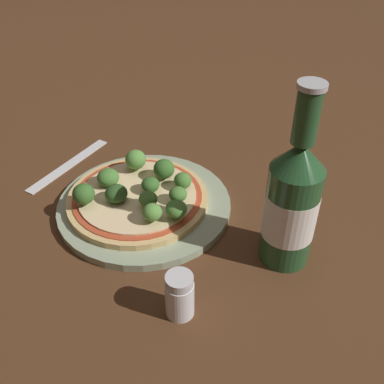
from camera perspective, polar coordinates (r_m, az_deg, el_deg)
ground_plane at (r=0.71m, az=-5.39°, el=-0.27°), size 3.00×3.00×0.00m
plate at (r=0.68m, az=-6.04°, el=-1.66°), size 0.26×0.26×0.01m
pizza at (r=0.68m, az=-6.91°, el=-0.75°), size 0.21×0.21×0.01m
broccoli_floret_0 at (r=0.61m, az=-5.07°, el=-2.59°), size 0.03×0.03×0.03m
broccoli_floret_1 at (r=0.67m, az=-5.31°, el=0.92°), size 0.03×0.03×0.02m
broccoli_floret_2 at (r=0.69m, az=-3.58°, el=2.93°), size 0.03×0.03×0.03m
broccoli_floret_3 at (r=0.67m, az=-1.20°, el=1.43°), size 0.03×0.03×0.03m
broccoli_floret_4 at (r=0.64m, az=-5.59°, el=-0.91°), size 0.03×0.03×0.03m
broccoli_floret_5 at (r=0.71m, az=-7.18°, el=4.10°), size 0.03×0.03×0.04m
broccoli_floret_6 at (r=0.65m, az=-9.34°, el=-0.35°), size 0.03×0.03×0.03m
broccoli_floret_7 at (r=0.65m, az=-13.60°, el=-0.26°), size 0.03×0.03×0.03m
broccoli_floret_8 at (r=0.64m, az=-1.80°, el=-0.30°), size 0.03×0.03×0.02m
broccoli_floret_9 at (r=0.61m, az=-2.03°, el=-2.18°), size 0.03×0.03×0.03m
broccoli_floret_10 at (r=0.69m, az=-10.61°, el=1.82°), size 0.03×0.03×0.03m
beer_bottle at (r=0.56m, az=12.55°, el=-1.35°), size 0.07×0.07×0.25m
pepper_shaker at (r=0.53m, az=-1.58°, el=-12.99°), size 0.03×0.03×0.06m
fork at (r=0.80m, az=-15.39°, el=3.38°), size 0.05×0.18×0.00m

